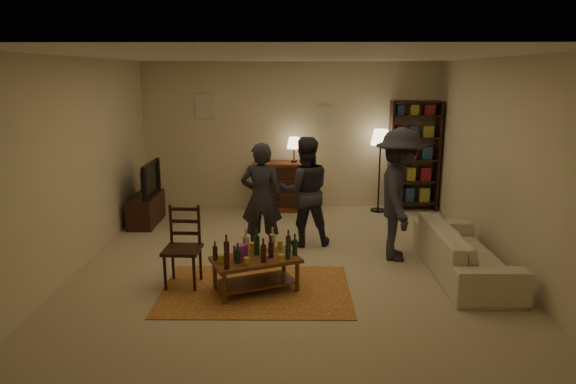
{
  "coord_description": "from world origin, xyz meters",
  "views": [
    {
      "loc": [
        0.03,
        -6.55,
        2.5
      ],
      "look_at": [
        -0.03,
        0.1,
        0.95
      ],
      "focal_mm": 32.0,
      "sensor_mm": 36.0,
      "label": 1
    }
  ],
  "objects_px": {
    "tv_stand": "(146,202)",
    "bookshelf": "(414,155)",
    "dresser": "(281,185)",
    "sofa": "(465,251)",
    "person_right": "(305,192)",
    "dining_chair": "(183,243)",
    "person_left": "(262,199)",
    "coffee_table": "(256,260)",
    "floor_lamp": "(381,143)",
    "person_by_sofa": "(399,195)"
  },
  "relations": [
    {
      "from": "tv_stand",
      "to": "dining_chair",
      "type": "bearing_deg",
      "value": -65.29
    },
    {
      "from": "tv_stand",
      "to": "bookshelf",
      "type": "distance_m",
      "value": 4.84
    },
    {
      "from": "person_right",
      "to": "tv_stand",
      "type": "bearing_deg",
      "value": -30.17
    },
    {
      "from": "floor_lamp",
      "to": "sofa",
      "type": "distance_m",
      "value": 3.25
    },
    {
      "from": "sofa",
      "to": "person_by_sofa",
      "type": "height_order",
      "value": "person_by_sofa"
    },
    {
      "from": "dining_chair",
      "to": "tv_stand",
      "type": "bearing_deg",
      "value": 117.15
    },
    {
      "from": "tv_stand",
      "to": "bookshelf",
      "type": "xyz_separation_m",
      "value": [
        4.69,
        0.98,
        0.65
      ]
    },
    {
      "from": "bookshelf",
      "to": "sofa",
      "type": "relative_size",
      "value": 0.97
    },
    {
      "from": "bookshelf",
      "to": "person_right",
      "type": "relative_size",
      "value": 1.25
    },
    {
      "from": "coffee_table",
      "to": "person_left",
      "type": "relative_size",
      "value": 0.71
    },
    {
      "from": "coffee_table",
      "to": "floor_lamp",
      "type": "relative_size",
      "value": 0.74
    },
    {
      "from": "tv_stand",
      "to": "dresser",
      "type": "bearing_deg",
      "value": 22.07
    },
    {
      "from": "tv_stand",
      "to": "person_right",
      "type": "relative_size",
      "value": 0.66
    },
    {
      "from": "dresser",
      "to": "person_by_sofa",
      "type": "xyz_separation_m",
      "value": [
        1.66,
        -2.53,
        0.42
      ]
    },
    {
      "from": "sofa",
      "to": "person_by_sofa",
      "type": "relative_size",
      "value": 1.16
    },
    {
      "from": "bookshelf",
      "to": "person_right",
      "type": "distance_m",
      "value": 2.88
    },
    {
      "from": "tv_stand",
      "to": "bookshelf",
      "type": "bearing_deg",
      "value": 11.8
    },
    {
      "from": "tv_stand",
      "to": "person_by_sofa",
      "type": "distance_m",
      "value": 4.26
    },
    {
      "from": "coffee_table",
      "to": "person_by_sofa",
      "type": "height_order",
      "value": "person_by_sofa"
    },
    {
      "from": "person_left",
      "to": "person_by_sofa",
      "type": "distance_m",
      "value": 1.89
    },
    {
      "from": "coffee_table",
      "to": "tv_stand",
      "type": "xyz_separation_m",
      "value": [
        -2.04,
        2.73,
        0.01
      ]
    },
    {
      "from": "bookshelf",
      "to": "person_by_sofa",
      "type": "relative_size",
      "value": 1.12
    },
    {
      "from": "dining_chair",
      "to": "sofa",
      "type": "bearing_deg",
      "value": 7.96
    },
    {
      "from": "tv_stand",
      "to": "person_right",
      "type": "height_order",
      "value": "person_right"
    },
    {
      "from": "dresser",
      "to": "sofa",
      "type": "bearing_deg",
      "value": -52.46
    },
    {
      "from": "coffee_table",
      "to": "tv_stand",
      "type": "distance_m",
      "value": 3.41
    },
    {
      "from": "bookshelf",
      "to": "person_left",
      "type": "height_order",
      "value": "bookshelf"
    },
    {
      "from": "dresser",
      "to": "sofa",
      "type": "distance_m",
      "value": 3.93
    },
    {
      "from": "tv_stand",
      "to": "floor_lamp",
      "type": "distance_m",
      "value": 4.23
    },
    {
      "from": "floor_lamp",
      "to": "sofa",
      "type": "bearing_deg",
      "value": -79.0
    },
    {
      "from": "bookshelf",
      "to": "person_right",
      "type": "bearing_deg",
      "value": -135.3
    },
    {
      "from": "coffee_table",
      "to": "bookshelf",
      "type": "relative_size",
      "value": 0.56
    },
    {
      "from": "person_left",
      "to": "person_by_sofa",
      "type": "height_order",
      "value": "person_by_sofa"
    },
    {
      "from": "person_right",
      "to": "person_by_sofa",
      "type": "relative_size",
      "value": 0.89
    },
    {
      "from": "coffee_table",
      "to": "tv_stand",
      "type": "height_order",
      "value": "tv_stand"
    },
    {
      "from": "bookshelf",
      "to": "person_right",
      "type": "height_order",
      "value": "bookshelf"
    },
    {
      "from": "dining_chair",
      "to": "bookshelf",
      "type": "xyz_separation_m",
      "value": [
        3.52,
        3.52,
        0.52
      ]
    },
    {
      "from": "dining_chair",
      "to": "sofa",
      "type": "relative_size",
      "value": 0.47
    },
    {
      "from": "bookshelf",
      "to": "sofa",
      "type": "distance_m",
      "value": 3.26
    },
    {
      "from": "dining_chair",
      "to": "person_left",
      "type": "distance_m",
      "value": 1.44
    },
    {
      "from": "coffee_table",
      "to": "sofa",
      "type": "relative_size",
      "value": 0.54
    },
    {
      "from": "coffee_table",
      "to": "tv_stand",
      "type": "relative_size",
      "value": 1.06
    },
    {
      "from": "person_by_sofa",
      "to": "dining_chair",
      "type": "bearing_deg",
      "value": 116.5
    },
    {
      "from": "coffee_table",
      "to": "person_left",
      "type": "bearing_deg",
      "value": 90.15
    },
    {
      "from": "dining_chair",
      "to": "bookshelf",
      "type": "bearing_deg",
      "value": 47.38
    },
    {
      "from": "dining_chair",
      "to": "person_right",
      "type": "bearing_deg",
      "value": 47.71
    },
    {
      "from": "dining_chair",
      "to": "dresser",
      "type": "relative_size",
      "value": 0.72
    },
    {
      "from": "person_left",
      "to": "person_right",
      "type": "relative_size",
      "value": 0.98
    },
    {
      "from": "bookshelf",
      "to": "dining_chair",
      "type": "bearing_deg",
      "value": -135.06
    },
    {
      "from": "dining_chair",
      "to": "floor_lamp",
      "type": "distance_m",
      "value": 4.51
    }
  ]
}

